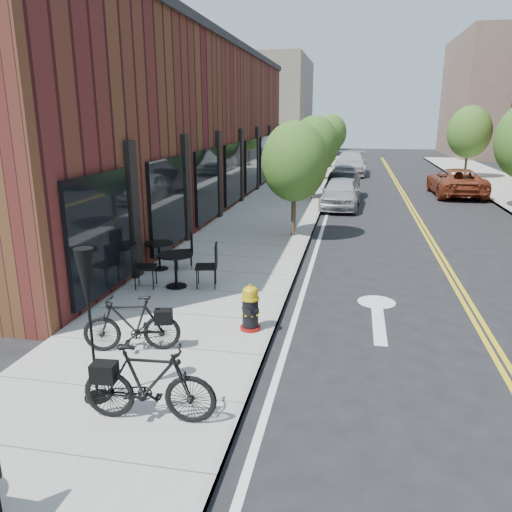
# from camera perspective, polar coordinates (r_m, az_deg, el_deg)

# --- Properties ---
(ground) EXTENTS (120.00, 120.00, 0.00)m
(ground) POSITION_cam_1_polar(r_m,az_deg,el_deg) (8.72, 0.87, -11.98)
(ground) COLOR black
(ground) RESTS_ON ground
(sidewalk_near) EXTENTS (4.00, 70.00, 0.12)m
(sidewalk_near) POSITION_cam_1_polar(r_m,az_deg,el_deg) (18.36, 0.29, 3.14)
(sidewalk_near) COLOR #9E9B93
(sidewalk_near) RESTS_ON ground
(building_near) EXTENTS (5.00, 28.00, 7.00)m
(building_near) POSITION_cam_1_polar(r_m,az_deg,el_deg) (22.99, -9.17, 14.13)
(building_near) COLOR #4C1818
(building_near) RESTS_ON ground
(bg_building_left) EXTENTS (8.00, 14.00, 10.00)m
(bg_building_left) POSITION_cam_1_polar(r_m,az_deg,el_deg) (56.39, 1.62, 16.65)
(bg_building_left) COLOR #726656
(bg_building_left) RESTS_ON ground
(bg_building_right) EXTENTS (10.00, 16.00, 12.00)m
(bg_building_right) POSITION_cam_1_polar(r_m,az_deg,el_deg) (59.47, 26.45, 16.01)
(bg_building_right) COLOR brown
(bg_building_right) RESTS_ON ground
(tree_near_a) EXTENTS (2.20, 2.20, 3.81)m
(tree_near_a) POSITION_cam_1_polar(r_m,az_deg,el_deg) (16.78, 4.43, 10.70)
(tree_near_a) COLOR #382B1E
(tree_near_a) RESTS_ON sidewalk_near
(tree_near_b) EXTENTS (2.30, 2.30, 3.98)m
(tree_near_b) POSITION_cam_1_polar(r_m,az_deg,el_deg) (24.72, 6.70, 12.49)
(tree_near_b) COLOR #382B1E
(tree_near_b) RESTS_ON sidewalk_near
(tree_near_c) EXTENTS (2.10, 2.10, 3.67)m
(tree_near_c) POSITION_cam_1_polar(r_m,az_deg,el_deg) (32.70, 7.86, 12.88)
(tree_near_c) COLOR #382B1E
(tree_near_c) RESTS_ON sidewalk_near
(tree_near_d) EXTENTS (2.40, 2.40, 4.11)m
(tree_near_d) POSITION_cam_1_polar(r_m,az_deg,el_deg) (40.67, 8.58, 13.74)
(tree_near_d) COLOR #382B1E
(tree_near_d) RESTS_ON sidewalk_near
(tree_far_c) EXTENTS (2.80, 2.80, 4.62)m
(tree_far_c) POSITION_cam_1_polar(r_m,az_deg,el_deg) (36.34, 23.21, 12.90)
(tree_far_c) COLOR #382B1E
(tree_far_c) RESTS_ON sidewalk_far
(fire_hydrant) EXTENTS (0.51, 0.51, 0.90)m
(fire_hydrant) POSITION_cam_1_polar(r_m,az_deg,el_deg) (9.48, -0.65, -6.00)
(fire_hydrant) COLOR maroon
(fire_hydrant) RESTS_ON sidewalk_near
(bicycle_left) EXTENTS (1.73, 0.87, 1.00)m
(bicycle_left) POSITION_cam_1_polar(r_m,az_deg,el_deg) (8.88, -14.03, -7.52)
(bicycle_left) COLOR black
(bicycle_left) RESTS_ON sidewalk_near
(bicycle_right) EXTENTS (1.85, 0.65, 1.09)m
(bicycle_right) POSITION_cam_1_polar(r_m,az_deg,el_deg) (6.90, -12.15, -14.08)
(bicycle_right) COLOR black
(bicycle_right) RESTS_ON sidewalk_near
(bistro_set_b) EXTENTS (2.00, 1.00, 1.05)m
(bistro_set_b) POSITION_cam_1_polar(r_m,az_deg,el_deg) (11.92, -9.17, -1.09)
(bistro_set_b) COLOR black
(bistro_set_b) RESTS_ON sidewalk_near
(bistro_set_c) EXTENTS (1.78, 1.07, 0.94)m
(bistro_set_c) POSITION_cam_1_polar(r_m,az_deg,el_deg) (13.41, -11.02, 0.46)
(bistro_set_c) COLOR black
(bistro_set_c) RESTS_ON sidewalk_near
(patio_umbrella) EXTENTS (0.36, 0.36, 2.24)m
(patio_umbrella) POSITION_cam_1_polar(r_m,az_deg,el_deg) (7.17, -18.70, -4.05)
(patio_umbrella) COLOR black
(patio_umbrella) RESTS_ON sidewalk_near
(parked_car_a) EXTENTS (1.88, 4.21, 1.41)m
(parked_car_a) POSITION_cam_1_polar(r_m,az_deg,el_deg) (23.07, 9.67, 7.13)
(parked_car_a) COLOR #A4A8AC
(parked_car_a) RESTS_ON ground
(parked_car_b) EXTENTS (1.76, 4.06, 1.30)m
(parked_car_b) POSITION_cam_1_polar(r_m,az_deg,el_deg) (25.86, 9.86, 7.91)
(parked_car_b) COLOR black
(parked_car_b) RESTS_ON ground
(parked_car_c) EXTENTS (2.38, 5.58, 1.60)m
(parked_car_c) POSITION_cam_1_polar(r_m,az_deg,el_deg) (36.83, 10.71, 10.36)
(parked_car_c) COLOR #B2B2B7
(parked_car_c) RESTS_ON ground
(parked_car_far) EXTENTS (2.50, 5.23, 1.44)m
(parked_car_far) POSITION_cam_1_polar(r_m,az_deg,el_deg) (28.44, 21.89, 7.85)
(parked_car_far) COLOR maroon
(parked_car_far) RESTS_ON ground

